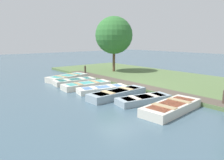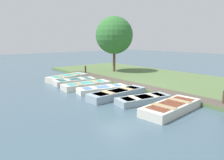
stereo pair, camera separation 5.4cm
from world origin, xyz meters
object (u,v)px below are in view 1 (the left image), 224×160
at_px(rowboat_4, 117,94).
at_px(mooring_post_far, 224,98).
at_px(rowboat_3, 102,89).
at_px(mooring_post_near, 85,70).
at_px(park_tree_far_left, 114,35).
at_px(rowboat_5, 144,99).
at_px(rowboat_2, 86,85).
at_px(rowboat_6, 172,107).
at_px(rowboat_1, 75,81).
at_px(rowboat_0, 67,78).

bearing_deg(rowboat_4, mooring_post_far, 118.73).
distance_m(rowboat_3, mooring_post_near, 6.47).
bearing_deg(park_tree_far_left, mooring_post_near, -15.36).
xyz_separation_m(rowboat_5, mooring_post_far, (-2.32, 2.88, 0.27)).
bearing_deg(mooring_post_near, rowboat_4, 70.43).
bearing_deg(rowboat_2, rowboat_6, 97.34).
bearing_deg(rowboat_4, rowboat_6, 92.91).
xyz_separation_m(rowboat_1, mooring_post_near, (-2.63, -2.74, 0.26)).
bearing_deg(mooring_post_far, park_tree_far_left, -103.39).
distance_m(rowboat_1, mooring_post_near, 3.80).
xyz_separation_m(rowboat_6, mooring_post_far, (-2.38, 1.18, 0.24)).
bearing_deg(rowboat_1, rowboat_2, 93.88).
height_order(rowboat_0, mooring_post_near, mooring_post_near).
distance_m(rowboat_2, mooring_post_near, 5.20).
distance_m(rowboat_1, rowboat_6, 8.05).
relative_size(mooring_post_far, park_tree_far_left, 0.17).
relative_size(rowboat_0, rowboat_2, 1.06).
relative_size(rowboat_0, rowboat_5, 1.15).
relative_size(rowboat_1, mooring_post_far, 3.49).
bearing_deg(rowboat_1, mooring_post_near, -126.86).
distance_m(rowboat_0, rowboat_3, 4.69).
relative_size(rowboat_1, rowboat_5, 1.02).
bearing_deg(park_tree_far_left, rowboat_3, 44.94).
relative_size(rowboat_4, mooring_post_near, 4.16).
distance_m(rowboat_3, rowboat_5, 3.14).
bearing_deg(mooring_post_far, rowboat_1, -74.10).
bearing_deg(rowboat_5, park_tree_far_left, -110.18).
relative_size(rowboat_1, rowboat_2, 0.93).
distance_m(rowboat_1, rowboat_3, 3.20).
relative_size(rowboat_2, rowboat_6, 0.96).
xyz_separation_m(rowboat_0, rowboat_5, (-0.09, 7.83, -0.04)).
bearing_deg(mooring_post_near, rowboat_5, 75.66).
bearing_deg(mooring_post_near, rowboat_1, 46.17).
bearing_deg(park_tree_far_left, mooring_post_far, 76.61).
xyz_separation_m(rowboat_1, rowboat_4, (0.03, 4.73, 0.02)).
bearing_deg(rowboat_5, rowboat_6, 98.80).
relative_size(rowboat_6, park_tree_far_left, 0.65).
bearing_deg(mooring_post_far, rowboat_5, -51.16).
relative_size(rowboat_3, rowboat_5, 1.07).
height_order(rowboat_6, mooring_post_near, mooring_post_near).
relative_size(rowboat_1, park_tree_far_left, 0.58).
distance_m(mooring_post_far, park_tree_far_left, 11.93).
bearing_deg(mooring_post_far, rowboat_6, -26.35).
relative_size(rowboat_2, rowboat_5, 1.09).
distance_m(rowboat_4, rowboat_5, 1.64).
xyz_separation_m(rowboat_3, mooring_post_near, (-2.54, -5.94, 0.27)).
distance_m(rowboat_3, rowboat_6, 4.84).
height_order(rowboat_2, mooring_post_near, mooring_post_near).
bearing_deg(rowboat_1, park_tree_far_left, -152.33).
height_order(rowboat_1, rowboat_6, rowboat_6).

